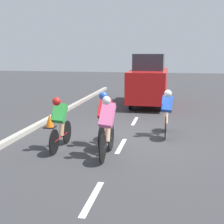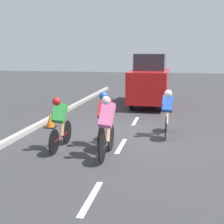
{
  "view_description": "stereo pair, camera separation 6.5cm",
  "coord_description": "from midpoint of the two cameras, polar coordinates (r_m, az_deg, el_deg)",
  "views": [
    {
      "loc": [
        -1.32,
        9.12,
        2.58
      ],
      "look_at": [
        0.26,
        0.91,
        0.95
      ],
      "focal_mm": 50.0,
      "sensor_mm": 36.0,
      "label": 1
    },
    {
      "loc": [
        -1.39,
        9.11,
        2.58
      ],
      "look_at": [
        0.26,
        0.91,
        0.95
      ],
      "focal_mm": 50.0,
      "sensor_mm": 36.0,
      "label": 2
    }
  ],
  "objects": [
    {
      "name": "cyclist_pink",
      "position": [
        7.6,
        -1.13,
        -2.48
      ],
      "size": [
        0.37,
        1.72,
        1.56
      ],
      "color": "black",
      "rests_on": "ground"
    },
    {
      "name": "cyclist_green",
      "position": [
        8.33,
        -9.73,
        -1.77
      ],
      "size": [
        0.35,
        1.65,
        1.45
      ],
      "color": "black",
      "rests_on": "ground"
    },
    {
      "name": "lane_stripe_near",
      "position": [
        5.79,
        -3.94,
        -15.41
      ],
      "size": [
        0.12,
        1.4,
        0.01
      ],
      "primitive_type": "cube",
      "color": "white",
      "rests_on": "ground"
    },
    {
      "name": "curb",
      "position": [
        9.71,
        -17.55,
        -4.47
      ],
      "size": [
        0.2,
        25.86,
        0.14
      ],
      "primitive_type": "cube",
      "color": "#A8A399",
      "rests_on": "ground"
    },
    {
      "name": "ground_plane",
      "position": [
        9.57,
        2.36,
        -4.63
      ],
      "size": [
        60.0,
        60.0,
        0.0
      ],
      "primitive_type": "plane",
      "color": "#38383A"
    },
    {
      "name": "cyclist_red",
      "position": [
        8.57,
        -1.52,
        -0.97
      ],
      "size": [
        0.34,
        1.71,
        1.54
      ],
      "color": "black",
      "rests_on": "ground"
    },
    {
      "name": "support_car",
      "position": [
        15.28,
        6.63,
        5.81
      ],
      "size": [
        1.7,
        4.48,
        2.47
      ],
      "color": "black",
      "rests_on": "ground"
    },
    {
      "name": "lane_stripe_mid",
      "position": [
        8.71,
        1.47,
        -6.19
      ],
      "size": [
        0.12,
        1.4,
        0.01
      ],
      "primitive_type": "cube",
      "color": "white",
      "rests_on": "ground"
    },
    {
      "name": "traffic_cone",
      "position": [
        10.91,
        -11.48,
        -1.61
      ],
      "size": [
        0.36,
        0.36,
        0.49
      ],
      "color": "black",
      "rests_on": "ground"
    },
    {
      "name": "lane_stripe_far",
      "position": [
        11.77,
        4.03,
        -1.65
      ],
      "size": [
        0.12,
        1.4,
        0.01
      ],
      "primitive_type": "cube",
      "color": "white",
      "rests_on": "ground"
    },
    {
      "name": "cyclist_blue",
      "position": [
        9.68,
        9.77,
        0.08
      ],
      "size": [
        0.36,
        1.67,
        1.47
      ],
      "color": "black",
      "rests_on": "ground"
    }
  ]
}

